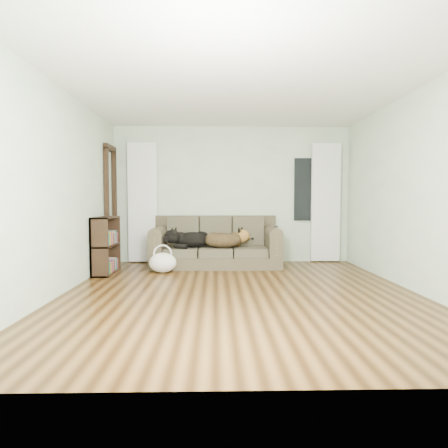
{
  "coord_description": "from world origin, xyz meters",
  "views": [
    {
      "loc": [
        -0.31,
        -4.73,
        1.16
      ],
      "look_at": [
        -0.17,
        1.6,
        0.79
      ],
      "focal_mm": 30.0,
      "sensor_mm": 36.0,
      "label": 1
    }
  ],
  "objects_px": {
    "dog_shepherd": "(225,240)",
    "bookshelf": "(106,243)",
    "sofa": "(216,241)",
    "tote_bag": "(163,263)",
    "dog_black_lab": "(190,240)"
  },
  "relations": [
    {
      "from": "dog_black_lab",
      "to": "dog_shepherd",
      "type": "distance_m",
      "value": 0.63
    },
    {
      "from": "sofa",
      "to": "tote_bag",
      "type": "relative_size",
      "value": 5.06
    },
    {
      "from": "sofa",
      "to": "dog_black_lab",
      "type": "relative_size",
      "value": 3.42
    },
    {
      "from": "sofa",
      "to": "bookshelf",
      "type": "xyz_separation_m",
      "value": [
        -1.78,
        -0.65,
        0.05
      ]
    },
    {
      "from": "bookshelf",
      "to": "dog_shepherd",
      "type": "bearing_deg",
      "value": 14.1
    },
    {
      "from": "dog_black_lab",
      "to": "tote_bag",
      "type": "relative_size",
      "value": 1.48
    },
    {
      "from": "dog_black_lab",
      "to": "tote_bag",
      "type": "xyz_separation_m",
      "value": [
        -0.41,
        -0.57,
        -0.32
      ]
    },
    {
      "from": "dog_shepherd",
      "to": "bookshelf",
      "type": "bearing_deg",
      "value": 21.44
    },
    {
      "from": "dog_black_lab",
      "to": "dog_shepherd",
      "type": "bearing_deg",
      "value": -6.64
    },
    {
      "from": "dog_shepherd",
      "to": "bookshelf",
      "type": "height_order",
      "value": "bookshelf"
    },
    {
      "from": "dog_shepherd",
      "to": "sofa",
      "type": "bearing_deg",
      "value": -25.86
    },
    {
      "from": "dog_shepherd",
      "to": "tote_bag",
      "type": "height_order",
      "value": "dog_shepherd"
    },
    {
      "from": "dog_black_lab",
      "to": "bookshelf",
      "type": "xyz_separation_m",
      "value": [
        -1.32,
        -0.62,
        0.02
      ]
    },
    {
      "from": "tote_bag",
      "to": "bookshelf",
      "type": "distance_m",
      "value": 0.97
    },
    {
      "from": "tote_bag",
      "to": "sofa",
      "type": "bearing_deg",
      "value": 34.4
    }
  ]
}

